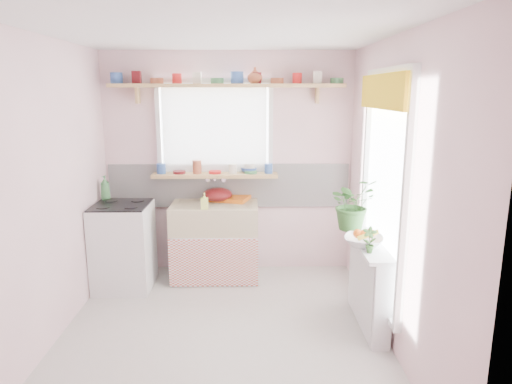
{
  "coord_description": "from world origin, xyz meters",
  "views": [
    {
      "loc": [
        0.25,
        -3.56,
        2.06
      ],
      "look_at": [
        0.3,
        0.55,
        1.15
      ],
      "focal_mm": 32.0,
      "sensor_mm": 36.0,
      "label": 1
    }
  ],
  "objects": [
    {
      "name": "colander",
      "position": [
        -0.12,
        1.45,
        0.93
      ],
      "size": [
        0.36,
        0.36,
        0.15
      ],
      "primitive_type": "ellipsoid",
      "rotation": [
        0.0,
        0.0,
        -0.1
      ],
      "color": "#580F12",
      "rests_on": "sink_unit"
    },
    {
      "name": "room",
      "position": [
        0.66,
        0.86,
        1.37
      ],
      "size": [
        3.2,
        3.2,
        3.2
      ],
      "color": "beige",
      "rests_on": "ground"
    },
    {
      "name": "fruit",
      "position": [
        1.22,
        0.13,
        0.88
      ],
      "size": [
        0.2,
        0.14,
        0.1
      ],
      "color": "orange",
      "rests_on": "fruit_bowl"
    },
    {
      "name": "fruit_bowl",
      "position": [
        1.21,
        0.12,
        0.82
      ],
      "size": [
        0.41,
        0.41,
        0.08
      ],
      "primitive_type": "imported",
      "rotation": [
        0.0,
        0.0,
        -0.29
      ],
      "color": "white",
      "rests_on": "radiator_ledge"
    },
    {
      "name": "sink_unit",
      "position": [
        -0.15,
        1.29,
        0.43
      ],
      "size": [
        0.95,
        0.65,
        1.11
      ],
      "color": "white",
      "rests_on": "ground"
    },
    {
      "name": "cooker_bottle",
      "position": [
        -1.32,
        1.26,
        1.05
      ],
      "size": [
        0.12,
        0.12,
        0.26
      ],
      "primitive_type": "imported",
      "rotation": [
        0.0,
        0.0,
        -0.2
      ],
      "color": "#418348",
      "rests_on": "cooker"
    },
    {
      "name": "sill_crockery",
      "position": [
        -0.17,
        1.48,
        1.22
      ],
      "size": [
        1.35,
        0.11,
        0.12
      ],
      "color": "#3359A5",
      "rests_on": "windowsill"
    },
    {
      "name": "jade_plant",
      "position": [
        1.21,
        0.6,
        1.03
      ],
      "size": [
        0.56,
        0.53,
        0.5
      ],
      "primitive_type": "imported",
      "rotation": [
        0.0,
        0.0,
        0.38
      ],
      "color": "#2D5D25",
      "rests_on": "radiator_ledge"
    },
    {
      "name": "pine_shelf",
      "position": [
        0.0,
        1.47,
        2.12
      ],
      "size": [
        2.52,
        0.24,
        0.04
      ],
      "primitive_type": "cube",
      "color": "tan",
      "rests_on": "room"
    },
    {
      "name": "sill_cup",
      "position": [
        0.24,
        1.54,
        1.21
      ],
      "size": [
        0.16,
        0.16,
        0.1
      ],
      "primitive_type": "imported",
      "rotation": [
        0.0,
        0.0,
        -0.37
      ],
      "color": "beige",
      "rests_on": "windowsill"
    },
    {
      "name": "soap_bottle_sink",
      "position": [
        -0.24,
        1.1,
        0.93
      ],
      "size": [
        0.08,
        0.08,
        0.17
      ],
      "primitive_type": "imported",
      "rotation": [
        0.0,
        0.0,
        0.08
      ],
      "color": "#EEFF71",
      "rests_on": "sink_unit"
    },
    {
      "name": "windowsill",
      "position": [
        -0.15,
        1.48,
        1.14
      ],
      "size": [
        1.4,
        0.22,
        0.04
      ],
      "primitive_type": "cube",
      "color": "tan",
      "rests_on": "room"
    },
    {
      "name": "herb_pot",
      "position": [
        1.21,
        -0.05,
        0.88
      ],
      "size": [
        0.13,
        0.11,
        0.22
      ],
      "primitive_type": "imported",
      "rotation": [
        0.0,
        0.0,
        -0.31
      ],
      "color": "#366729",
      "rests_on": "radiator_ledge"
    },
    {
      "name": "cooker",
      "position": [
        -1.1,
        1.05,
        0.46
      ],
      "size": [
        0.58,
        0.58,
        0.93
      ],
      "color": "white",
      "rests_on": "ground"
    },
    {
      "name": "radiator_ledge",
      "position": [
        1.3,
        0.2,
        0.4
      ],
      "size": [
        0.22,
        0.95,
        0.78
      ],
      "color": "white",
      "rests_on": "ground"
    },
    {
      "name": "shelf_vase",
      "position": [
        0.3,
        1.48,
        2.23
      ],
      "size": [
        0.18,
        0.18,
        0.17
      ],
      "primitive_type": "imported",
      "rotation": [
        0.0,
        0.0,
        -0.08
      ],
      "color": "#B45A37",
      "rests_on": "pine_shelf"
    },
    {
      "name": "dish_tray",
      "position": [
        0.0,
        1.5,
        0.87
      ],
      "size": [
        0.52,
        0.45,
        0.04
      ],
      "primitive_type": "cube",
      "rotation": [
        0.0,
        0.0,
        -0.31
      ],
      "color": "orange",
      "rests_on": "sink_unit"
    },
    {
      "name": "shelf_crockery",
      "position": [
        -0.04,
        1.47,
        2.19
      ],
      "size": [
        2.47,
        0.11,
        0.12
      ],
      "color": "#3359A5",
      "rests_on": "pine_shelf"
    },
    {
      "name": "sill_bowl",
      "position": [
        0.23,
        1.54,
        1.19
      ],
      "size": [
        0.23,
        0.23,
        0.06
      ],
      "primitive_type": "imported",
      "rotation": [
        0.0,
        0.0,
        0.3
      ],
      "color": "#3453A9",
      "rests_on": "windowsill"
    }
  ]
}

